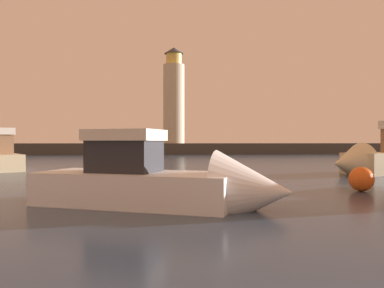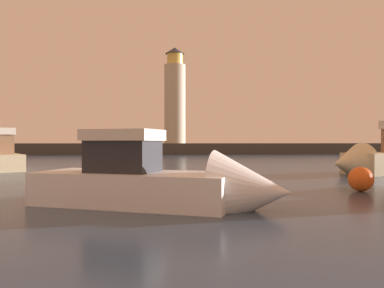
# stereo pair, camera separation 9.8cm
# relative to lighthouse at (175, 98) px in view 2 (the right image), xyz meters

# --- Properties ---
(ground_plane) EXTENTS (220.00, 220.00, 0.00)m
(ground_plane) POSITION_rel_lighthouse_xyz_m (-0.49, -29.09, -8.68)
(ground_plane) COLOR #2D3D51
(breakwater) EXTENTS (73.01, 4.90, 1.67)m
(breakwater) POSITION_rel_lighthouse_xyz_m (-0.49, -0.00, -7.84)
(breakwater) COLOR #423F3D
(breakwater) RESTS_ON ground_plane
(lighthouse) EXTENTS (3.26, 3.26, 14.79)m
(lighthouse) POSITION_rel_lighthouse_xyz_m (0.00, 0.00, 0.00)
(lighthouse) COLOR beige
(lighthouse) RESTS_ON breakwater
(motorboat_4) EXTENTS (7.91, 5.03, 2.87)m
(motorboat_4) POSITION_rel_lighthouse_xyz_m (-2.27, -48.05, -8.00)
(motorboat_4) COLOR white
(motorboat_4) RESTS_ON ground_plane
(mooring_buoy) EXTENTS (0.94, 0.94, 0.94)m
(mooring_buoy) POSITION_rel_lighthouse_xyz_m (4.99, -45.25, -8.20)
(mooring_buoy) COLOR #EA5919
(mooring_buoy) RESTS_ON ground_plane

